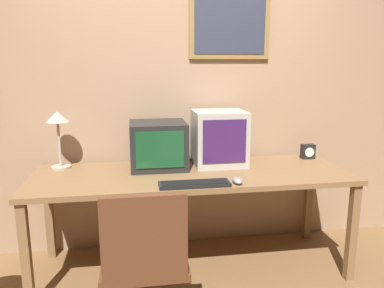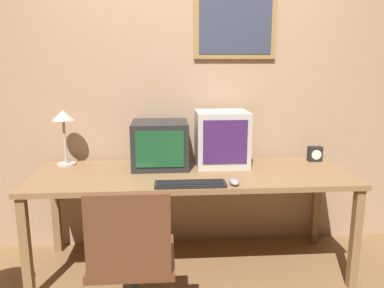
{
  "view_description": "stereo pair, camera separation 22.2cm",
  "coord_description": "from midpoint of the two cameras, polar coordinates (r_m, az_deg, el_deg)",
  "views": [
    {
      "loc": [
        -0.4,
        -1.67,
        1.49
      ],
      "look_at": [
        0.0,
        0.85,
        0.95
      ],
      "focal_mm": 35.0,
      "sensor_mm": 36.0,
      "label": 1
    },
    {
      "loc": [
        -0.18,
        -1.7,
        1.49
      ],
      "look_at": [
        0.0,
        0.85,
        0.95
      ],
      "focal_mm": 35.0,
      "sensor_mm": 36.0,
      "label": 2
    }
  ],
  "objects": [
    {
      "name": "wall_back",
      "position": [
        3.01,
        -3.45,
        8.49
      ],
      "size": [
        8.0,
        0.08,
        2.6
      ],
      "color": "tan",
      "rests_on": "ground_plane"
    },
    {
      "name": "desk",
      "position": [
        2.68,
        -2.38,
        -5.68
      ],
      "size": [
        2.23,
        0.76,
        0.74
      ],
      "color": "olive",
      "rests_on": "ground_plane"
    },
    {
      "name": "monitor_left",
      "position": [
        2.77,
        -7.47,
        -0.16
      ],
      "size": [
        0.41,
        0.39,
        0.34
      ],
      "color": "black",
      "rests_on": "desk"
    },
    {
      "name": "monitor_right",
      "position": [
        2.82,
        1.91,
        0.91
      ],
      "size": [
        0.39,
        0.35,
        0.41
      ],
      "color": "#B7B2A8",
      "rests_on": "desk"
    },
    {
      "name": "keyboard_main",
      "position": [
        2.37,
        -2.32,
        -6.13
      ],
      "size": [
        0.45,
        0.13,
        0.03
      ],
      "color": "black",
      "rests_on": "desk"
    },
    {
      "name": "mouse_near_keyboard",
      "position": [
        2.42,
        4.32,
        -5.62
      ],
      "size": [
        0.06,
        0.11,
        0.04
      ],
      "color": "gray",
      "rests_on": "desk"
    },
    {
      "name": "desk_clock",
      "position": [
        3.14,
        15.34,
        -1.12
      ],
      "size": [
        0.11,
        0.06,
        0.12
      ],
      "color": "black",
      "rests_on": "desk"
    },
    {
      "name": "desk_lamp",
      "position": [
        2.9,
        -21.86,
        2.74
      ],
      "size": [
        0.17,
        0.17,
        0.42
      ],
      "color": "#B2A899",
      "rests_on": "desk"
    },
    {
      "name": "office_chair",
      "position": [
        2.1,
        -10.38,
        -19.47
      ],
      "size": [
        0.46,
        0.46,
        0.9
      ],
      "color": "black",
      "rests_on": "ground_plane"
    }
  ]
}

